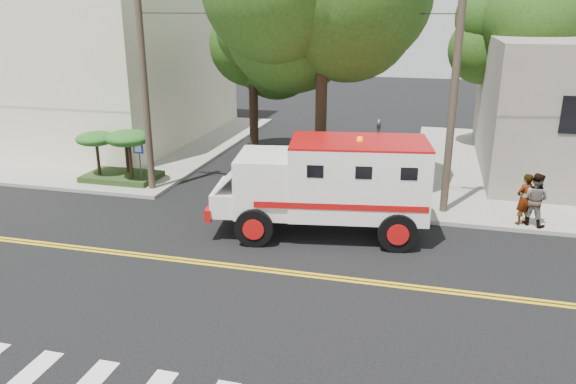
# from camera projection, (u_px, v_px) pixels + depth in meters

# --- Properties ---
(ground) EXTENTS (100.00, 100.00, 0.00)m
(ground) POSITION_uv_depth(u_px,v_px,m) (227.00, 266.00, 16.91)
(ground) COLOR black
(ground) RESTS_ON ground
(sidewalk_nw) EXTENTS (17.00, 17.00, 0.15)m
(sidewalk_nw) POSITION_uv_depth(u_px,v_px,m) (90.00, 140.00, 32.52)
(sidewalk_nw) COLOR gray
(sidewalk_nw) RESTS_ON ground
(building_left) EXTENTS (16.00, 14.00, 10.00)m
(building_left) POSITION_uv_depth(u_px,v_px,m) (65.00, 48.00, 32.79)
(building_left) COLOR beige
(building_left) RESTS_ON sidewalk_nw
(utility_pole_left) EXTENTS (0.28, 0.28, 9.00)m
(utility_pole_left) POSITION_uv_depth(u_px,v_px,m) (144.00, 84.00, 22.35)
(utility_pole_left) COLOR #382D23
(utility_pole_left) RESTS_ON ground
(utility_pole_right) EXTENTS (0.28, 0.28, 9.00)m
(utility_pole_right) POSITION_uv_depth(u_px,v_px,m) (454.00, 94.00, 19.69)
(utility_pole_right) COLOR #382D23
(utility_pole_right) RESTS_ON ground
(tree_main) EXTENTS (6.08, 5.70, 9.85)m
(tree_main) POSITION_uv_depth(u_px,v_px,m) (333.00, 13.00, 19.89)
(tree_main) COLOR black
(tree_main) RESTS_ON ground
(tree_left) EXTENTS (4.48, 4.20, 7.70)m
(tree_left) POSITION_uv_depth(u_px,v_px,m) (257.00, 45.00, 26.59)
(tree_left) COLOR black
(tree_left) RESTS_ON ground
(tree_right) EXTENTS (4.80, 4.50, 8.20)m
(tree_right) POSITION_uv_depth(u_px,v_px,m) (507.00, 36.00, 27.38)
(tree_right) COLOR black
(tree_right) RESTS_ON ground
(traffic_signal) EXTENTS (0.15, 0.18, 3.60)m
(traffic_signal) POSITION_uv_depth(u_px,v_px,m) (377.00, 157.00, 20.45)
(traffic_signal) COLOR #3F3F42
(traffic_signal) RESTS_ON ground
(accessibility_sign) EXTENTS (0.45, 0.10, 2.02)m
(accessibility_sign) POSITION_uv_depth(u_px,v_px,m) (139.00, 158.00, 23.64)
(accessibility_sign) COLOR #3F3F42
(accessibility_sign) RESTS_ON ground
(palm_planter) EXTENTS (3.52, 2.63, 2.36)m
(palm_planter) POSITION_uv_depth(u_px,v_px,m) (118.00, 147.00, 24.26)
(palm_planter) COLOR #1E3314
(palm_planter) RESTS_ON sidewalk_nw
(armored_truck) EXTENTS (7.52, 3.83, 3.28)m
(armored_truck) POSITION_uv_depth(u_px,v_px,m) (330.00, 181.00, 18.76)
(armored_truck) COLOR white
(armored_truck) RESTS_ON ground
(pedestrian_a) EXTENTS (0.80, 0.77, 1.83)m
(pedestrian_a) POSITION_uv_depth(u_px,v_px,m) (524.00, 199.00, 19.48)
(pedestrian_a) COLOR gray
(pedestrian_a) RESTS_ON sidewalk_ne
(pedestrian_b) EXTENTS (1.15, 1.08, 1.88)m
(pedestrian_b) POSITION_uv_depth(u_px,v_px,m) (535.00, 199.00, 19.39)
(pedestrian_b) COLOR gray
(pedestrian_b) RESTS_ON sidewalk_ne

